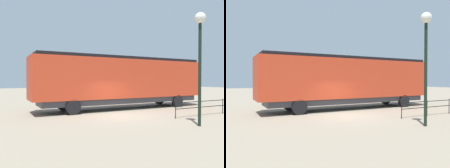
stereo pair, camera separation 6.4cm
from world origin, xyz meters
The scene contains 4 objects.
ground_plane centered at (0.00, 0.00, 0.00)m, with size 120.00×120.00×0.00m, color gray.
locomotive centered at (-3.29, 2.75, 2.45)m, with size 2.81×15.43×4.40m.
lamp_post centered at (4.80, 2.04, 4.52)m, with size 0.59×0.59×6.03m.
platform_fence centered at (2.48, 7.21, 0.72)m, with size 0.05×9.31×1.08m.
Camera 1 is at (12.98, -7.57, 2.45)m, focal length 35.46 mm.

